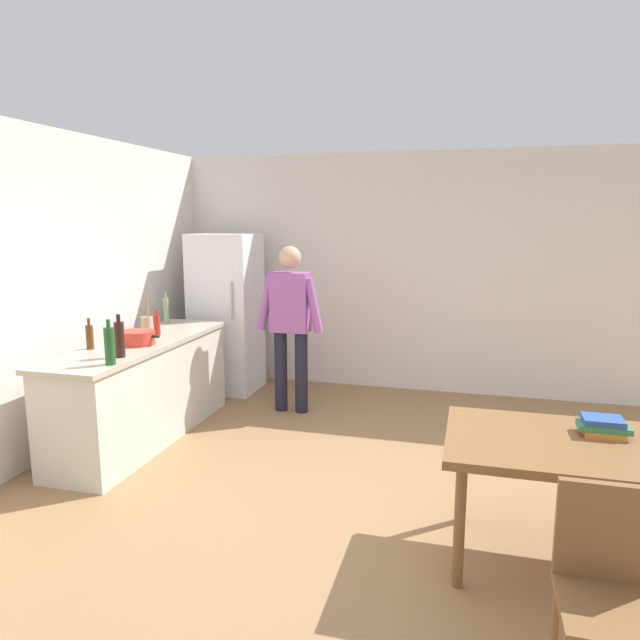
{
  "coord_description": "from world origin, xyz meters",
  "views": [
    {
      "loc": [
        0.81,
        -3.55,
        1.97
      ],
      "look_at": [
        -0.5,
        1.32,
        1.07
      ],
      "focal_mm": 32.04,
      "sensor_mm": 36.0,
      "label": 1
    }
  ],
  "objects": [
    {
      "name": "bottle_sauce_red",
      "position": [
        -2.0,
        1.08,
        1.0
      ],
      "size": [
        0.06,
        0.06,
        0.24
      ],
      "color": "#B22319",
      "rests_on": "kitchen_counter"
    },
    {
      "name": "bottle_wine_dark",
      "position": [
        -1.82,
        0.24,
        1.05
      ],
      "size": [
        0.08,
        0.08,
        0.34
      ],
      "color": "black",
      "rests_on": "kitchen_counter"
    },
    {
      "name": "book_stack",
      "position": [
        1.56,
        -0.15,
        0.8
      ],
      "size": [
        0.28,
        0.19,
        0.1
      ],
      "color": "orange",
      "rests_on": "dining_table"
    },
    {
      "name": "kitchen_counter",
      "position": [
        -2.0,
        0.8,
        0.45
      ],
      "size": [
        0.64,
        2.2,
        0.9
      ],
      "color": "beige",
      "rests_on": "ground_plane"
    },
    {
      "name": "chair",
      "position": [
        1.4,
        -1.27,
        0.53
      ],
      "size": [
        0.42,
        0.42,
        0.91
      ],
      "rotation": [
        0.0,
        0.0,
        0.2
      ],
      "color": "brown",
      "rests_on": "ground_plane"
    },
    {
      "name": "bottle_wine_green",
      "position": [
        -1.76,
        0.02,
        1.05
      ],
      "size": [
        0.08,
        0.08,
        0.34
      ],
      "color": "#1E5123",
      "rests_on": "kitchen_counter"
    },
    {
      "name": "refrigerator",
      "position": [
        -1.9,
        2.4,
        0.9
      ],
      "size": [
        0.7,
        0.67,
        1.8
      ],
      "color": "white",
      "rests_on": "ground_plane"
    },
    {
      "name": "wall_left",
      "position": [
        -2.6,
        0.2,
        1.35
      ],
      "size": [
        0.12,
        5.6,
        2.7
      ],
      "primitive_type": "cube",
      "color": "silver",
      "rests_on": "ground_plane"
    },
    {
      "name": "wall_back",
      "position": [
        0.0,
        3.0,
        1.35
      ],
      "size": [
        6.4,
        0.12,
        2.7
      ],
      "primitive_type": "cube",
      "color": "silver",
      "rests_on": "ground_plane"
    },
    {
      "name": "dining_table",
      "position": [
        1.4,
        -0.3,
        0.67
      ],
      "size": [
        1.4,
        0.9,
        0.75
      ],
      "color": "brown",
      "rests_on": "ground_plane"
    },
    {
      "name": "utensil_jar",
      "position": [
        -2.19,
        1.22,
        0.98
      ],
      "size": [
        0.11,
        0.11,
        0.32
      ],
      "color": "tan",
      "rests_on": "kitchen_counter"
    },
    {
      "name": "ground_plane",
      "position": [
        0.0,
        0.0,
        0.0
      ],
      "size": [
        14.0,
        14.0,
        0.0
      ],
      "primitive_type": "plane",
      "color": "#936D47"
    },
    {
      "name": "bottle_beer_brown",
      "position": [
        -2.23,
        0.42,
        1.01
      ],
      "size": [
        0.06,
        0.06,
        0.26
      ],
      "color": "#5B3314",
      "rests_on": "kitchen_counter"
    },
    {
      "name": "bottle_vinegar_tall",
      "position": [
        -2.23,
        1.65,
        1.04
      ],
      "size": [
        0.06,
        0.06,
        0.32
      ],
      "color": "gray",
      "rests_on": "kitchen_counter"
    },
    {
      "name": "person",
      "position": [
        -0.95,
        1.85,
        0.98
      ],
      "size": [
        0.7,
        0.22,
        1.7
      ],
      "color": "#1E1E2D",
      "rests_on": "ground_plane"
    },
    {
      "name": "cooking_pot",
      "position": [
        -1.94,
        0.67,
        0.96
      ],
      "size": [
        0.4,
        0.28,
        0.12
      ],
      "color": "red",
      "rests_on": "kitchen_counter"
    }
  ]
}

